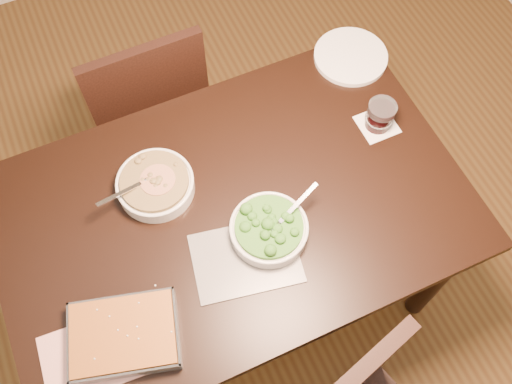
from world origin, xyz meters
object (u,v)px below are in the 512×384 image
at_px(wine_tumbler, 380,115).
at_px(chair_far, 147,100).
at_px(baking_dish, 124,335).
at_px(dinner_plate, 351,56).
at_px(broccoli_bowl, 269,229).
at_px(table, 233,221).
at_px(stew_bowl, 155,184).

bearing_deg(wine_tumbler, chair_far, 136.46).
xyz_separation_m(baking_dish, dinner_plate, (1.01, 0.60, -0.02)).
bearing_deg(dinner_plate, broccoli_bowl, -138.06).
bearing_deg(broccoli_bowl, table, 117.76).
bearing_deg(broccoli_bowl, stew_bowl, 132.25).
xyz_separation_m(baking_dish, chair_far, (0.34, 0.91, -0.27)).
height_order(dinner_plate, chair_far, chair_far).
bearing_deg(wine_tumbler, table, -171.61).
xyz_separation_m(wine_tumbler, chair_far, (-0.62, 0.59, -0.30)).
relative_size(broccoli_bowl, wine_tumbler, 2.56).
bearing_deg(stew_bowl, table, -39.47).
xyz_separation_m(baking_dish, wine_tumbler, (0.96, 0.32, 0.03)).
relative_size(stew_bowl, chair_far, 0.28).
bearing_deg(baking_dish, broccoli_bowl, 29.02).
height_order(baking_dish, chair_far, chair_far).
distance_m(table, wine_tumbler, 0.57).
bearing_deg(wine_tumbler, baking_dish, -161.62).
relative_size(baking_dish, dinner_plate, 1.32).
xyz_separation_m(broccoli_bowl, dinner_plate, (0.54, 0.48, -0.02)).
relative_size(baking_dish, wine_tumbler, 3.37).
height_order(stew_bowl, dinner_plate, stew_bowl).
height_order(table, wine_tumbler, wine_tumbler).
bearing_deg(table, chair_far, 96.53).
xyz_separation_m(stew_bowl, chair_far, (0.11, 0.52, -0.28)).
bearing_deg(baking_dish, chair_far, 84.99).
bearing_deg(broccoli_bowl, chair_far, 100.08).
height_order(broccoli_bowl, baking_dish, broccoli_bowl).
xyz_separation_m(stew_bowl, wine_tumbler, (0.73, -0.07, 0.02)).
height_order(table, chair_far, chair_far).
xyz_separation_m(table, dinner_plate, (0.60, 0.36, 0.10)).
relative_size(wine_tumbler, dinner_plate, 0.39).
xyz_separation_m(table, baking_dish, (-0.41, -0.24, 0.12)).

